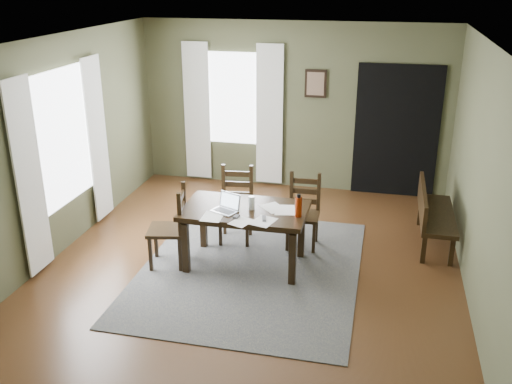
% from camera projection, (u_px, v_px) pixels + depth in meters
% --- Properties ---
extents(ground, '(5.00, 6.00, 0.01)m').
position_uv_depth(ground, '(251.00, 270.00, 6.97)').
color(ground, '#492C16').
extents(room_shell, '(5.02, 6.02, 2.71)m').
position_uv_depth(room_shell, '(250.00, 126.00, 6.31)').
color(room_shell, '#4A4D32').
rests_on(room_shell, ground).
extents(rug, '(2.60, 3.20, 0.01)m').
position_uv_depth(rug, '(251.00, 269.00, 6.96)').
color(rug, '#464646').
rests_on(rug, ground).
extents(dining_table, '(1.49, 0.89, 0.74)m').
position_uv_depth(dining_table, '(245.00, 215.00, 6.84)').
color(dining_table, black).
rests_on(dining_table, rug).
extents(chair_end, '(0.52, 0.52, 1.01)m').
position_uv_depth(chair_end, '(171.00, 228.00, 6.91)').
color(chair_end, black).
rests_on(chair_end, rug).
extents(chair_back_left, '(0.48, 0.49, 1.00)m').
position_uv_depth(chair_back_left, '(236.00, 205.00, 7.58)').
color(chair_back_left, black).
rests_on(chair_back_left, rug).
extents(chair_back_right, '(0.43, 0.43, 0.96)m').
position_uv_depth(chair_back_right, '(303.00, 212.00, 7.42)').
color(chair_back_right, black).
rests_on(chair_back_right, rug).
extents(bench, '(0.44, 1.37, 0.77)m').
position_uv_depth(bench, '(432.00, 211.00, 7.47)').
color(bench, black).
rests_on(bench, ground).
extents(laptop, '(0.36, 0.33, 0.20)m').
position_uv_depth(laptop, '(227.00, 206.00, 6.73)').
color(laptop, '#B7B7BC').
rests_on(laptop, dining_table).
extents(computer_mouse, '(0.07, 0.10, 0.03)m').
position_uv_depth(computer_mouse, '(236.00, 217.00, 6.54)').
color(computer_mouse, '#3F3F42').
rests_on(computer_mouse, dining_table).
extents(tv_remote, '(0.08, 0.16, 0.02)m').
position_uv_depth(tv_remote, '(264.00, 218.00, 6.51)').
color(tv_remote, black).
rests_on(tv_remote, dining_table).
extents(drinking_glass, '(0.10, 0.10, 0.16)m').
position_uv_depth(drinking_glass, '(252.00, 203.00, 6.76)').
color(drinking_glass, silver).
rests_on(drinking_glass, dining_table).
extents(water_bottle, '(0.11, 0.11, 0.27)m').
position_uv_depth(water_bottle, '(298.00, 206.00, 6.54)').
color(water_bottle, '#A32F0C').
rests_on(water_bottle, dining_table).
extents(paper_a, '(0.24, 0.31, 0.00)m').
position_uv_depth(paper_a, '(212.00, 217.00, 6.57)').
color(paper_a, white).
rests_on(paper_a, dining_table).
extents(paper_b, '(0.30, 0.35, 0.00)m').
position_uv_depth(paper_b, '(264.00, 221.00, 6.45)').
color(paper_b, white).
rests_on(paper_b, dining_table).
extents(paper_c, '(0.38, 0.38, 0.00)m').
position_uv_depth(paper_c, '(273.00, 208.00, 6.82)').
color(paper_c, white).
rests_on(paper_c, dining_table).
extents(paper_d, '(0.30, 0.36, 0.00)m').
position_uv_depth(paper_d, '(285.00, 210.00, 6.76)').
color(paper_d, white).
rests_on(paper_d, dining_table).
extents(paper_e, '(0.29, 0.32, 0.00)m').
position_uv_depth(paper_e, '(241.00, 222.00, 6.44)').
color(paper_e, white).
rests_on(paper_e, dining_table).
extents(window_left, '(0.01, 1.30, 1.70)m').
position_uv_depth(window_left, '(62.00, 138.00, 7.14)').
color(window_left, white).
rests_on(window_left, ground).
extents(window_back, '(1.00, 0.01, 1.50)m').
position_uv_depth(window_back, '(233.00, 98.00, 9.35)').
color(window_back, white).
rests_on(window_back, ground).
extents(curtain_left_near, '(0.03, 0.48, 2.30)m').
position_uv_depth(curtain_left_near, '(29.00, 179.00, 6.48)').
color(curtain_left_near, silver).
rests_on(curtain_left_near, ground).
extents(curtain_left_far, '(0.03, 0.48, 2.30)m').
position_uv_depth(curtain_left_far, '(98.00, 140.00, 7.97)').
color(curtain_left_far, silver).
rests_on(curtain_left_far, ground).
extents(curtain_back_left, '(0.44, 0.03, 2.30)m').
position_uv_depth(curtain_back_left, '(197.00, 112.00, 9.54)').
color(curtain_back_left, silver).
rests_on(curtain_back_left, ground).
extents(curtain_back_right, '(0.44, 0.03, 2.30)m').
position_uv_depth(curtain_back_right, '(269.00, 116.00, 9.28)').
color(curtain_back_right, silver).
rests_on(curtain_back_right, ground).
extents(framed_picture, '(0.34, 0.03, 0.44)m').
position_uv_depth(framed_picture, '(316.00, 84.00, 8.95)').
color(framed_picture, black).
rests_on(framed_picture, ground).
extents(doorway_back, '(1.30, 0.03, 2.10)m').
position_uv_depth(doorway_back, '(396.00, 132.00, 8.94)').
color(doorway_back, black).
rests_on(doorway_back, ground).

